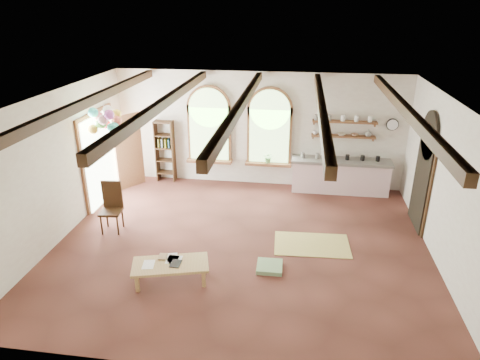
% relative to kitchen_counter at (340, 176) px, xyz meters
% --- Properties ---
extents(floor, '(8.00, 8.00, 0.00)m').
position_rel_kitchen_counter_xyz_m(floor, '(-2.30, -3.20, -0.48)').
color(floor, brown).
rests_on(floor, ground).
extents(ceiling_beams, '(6.20, 6.80, 0.18)m').
position_rel_kitchen_counter_xyz_m(ceiling_beams, '(-2.30, -3.20, 2.62)').
color(ceiling_beams, '#3E2613').
rests_on(ceiling_beams, ceiling).
extents(window_left, '(1.30, 0.28, 2.20)m').
position_rel_kitchen_counter_xyz_m(window_left, '(-3.70, 0.23, 1.16)').
color(window_left, brown).
rests_on(window_left, floor).
extents(window_right, '(1.30, 0.28, 2.20)m').
position_rel_kitchen_counter_xyz_m(window_right, '(-2.00, 0.23, 1.16)').
color(window_right, brown).
rests_on(window_right, floor).
extents(left_doorway, '(0.10, 1.90, 2.50)m').
position_rel_kitchen_counter_xyz_m(left_doorway, '(-6.25, -1.40, 0.67)').
color(left_doorway, brown).
rests_on(left_doorway, floor).
extents(right_doorway, '(0.10, 1.30, 2.40)m').
position_rel_kitchen_counter_xyz_m(right_doorway, '(1.65, -1.70, 0.62)').
color(right_doorway, black).
rests_on(right_doorway, floor).
extents(kitchen_counter, '(2.68, 0.62, 0.94)m').
position_rel_kitchen_counter_xyz_m(kitchen_counter, '(0.00, 0.00, 0.00)').
color(kitchen_counter, beige).
rests_on(kitchen_counter, floor).
extents(wall_shelf_lower, '(1.70, 0.24, 0.04)m').
position_rel_kitchen_counter_xyz_m(wall_shelf_lower, '(0.00, 0.18, 1.07)').
color(wall_shelf_lower, brown).
rests_on(wall_shelf_lower, wall_back).
extents(wall_shelf_upper, '(1.70, 0.24, 0.04)m').
position_rel_kitchen_counter_xyz_m(wall_shelf_upper, '(0.00, 0.18, 1.47)').
color(wall_shelf_upper, brown).
rests_on(wall_shelf_upper, wall_back).
extents(wall_clock, '(0.32, 0.04, 0.32)m').
position_rel_kitchen_counter_xyz_m(wall_clock, '(1.25, 0.25, 1.42)').
color(wall_clock, black).
rests_on(wall_clock, wall_back).
extents(bookshelf, '(0.53, 0.32, 1.80)m').
position_rel_kitchen_counter_xyz_m(bookshelf, '(-5.00, 0.12, 0.42)').
color(bookshelf, '#3E2613').
rests_on(bookshelf, floor).
extents(coffee_table, '(1.53, 0.99, 0.40)m').
position_rel_kitchen_counter_xyz_m(coffee_table, '(-3.43, -4.71, -0.12)').
color(coffee_table, '#A9864D').
rests_on(coffee_table, floor).
extents(side_chair, '(0.50, 0.50, 1.16)m').
position_rel_kitchen_counter_xyz_m(side_chair, '(-5.33, -2.97, -0.14)').
color(side_chair, '#3E2613').
rests_on(side_chair, floor).
extents(floor_mat, '(1.66, 1.07, 0.02)m').
position_rel_kitchen_counter_xyz_m(floor_mat, '(-0.77, -2.99, -0.47)').
color(floor_mat, tan).
rests_on(floor_mat, floor).
extents(floor_cushion, '(0.52, 0.52, 0.09)m').
position_rel_kitchen_counter_xyz_m(floor_cushion, '(-1.62, -4.02, -0.43)').
color(floor_cushion, gray).
rests_on(floor_cushion, floor).
extents(water_jug_a, '(0.29, 0.29, 0.56)m').
position_rel_kitchen_counter_xyz_m(water_jug_a, '(0.80, -0.00, -0.23)').
color(water_jug_a, '#528BB1').
rests_on(water_jug_a, floor).
extents(water_jug_b, '(0.33, 0.33, 0.64)m').
position_rel_kitchen_counter_xyz_m(water_jug_b, '(1.00, 0.00, -0.20)').
color(water_jug_b, '#528BB1').
rests_on(water_jug_b, floor).
extents(balloon_cluster, '(0.73, 0.78, 1.15)m').
position_rel_kitchen_counter_xyz_m(balloon_cluster, '(-5.71, -1.95, 1.86)').
color(balloon_cluster, white).
rests_on(balloon_cluster, floor).
extents(table_book, '(0.18, 0.24, 0.02)m').
position_rel_kitchen_counter_xyz_m(table_book, '(-3.71, -4.52, -0.06)').
color(table_book, olive).
rests_on(table_book, coffee_table).
extents(tablet, '(0.19, 0.27, 0.01)m').
position_rel_kitchen_counter_xyz_m(tablet, '(-3.32, -4.70, -0.07)').
color(tablet, black).
rests_on(tablet, coffee_table).
extents(potted_plant_left, '(0.27, 0.23, 0.30)m').
position_rel_kitchen_counter_xyz_m(potted_plant_left, '(-3.70, 0.12, 0.37)').
color(potted_plant_left, '#598C4C').
rests_on(potted_plant_left, window_left).
extents(potted_plant_right, '(0.27, 0.23, 0.30)m').
position_rel_kitchen_counter_xyz_m(potted_plant_right, '(-2.00, 0.12, 0.37)').
color(potted_plant_right, '#598C4C').
rests_on(potted_plant_right, window_right).
extents(shelf_cup_a, '(0.12, 0.10, 0.10)m').
position_rel_kitchen_counter_xyz_m(shelf_cup_a, '(-0.75, 0.18, 1.14)').
color(shelf_cup_a, white).
rests_on(shelf_cup_a, wall_shelf_lower).
extents(shelf_cup_b, '(0.10, 0.10, 0.09)m').
position_rel_kitchen_counter_xyz_m(shelf_cup_b, '(-0.40, 0.18, 1.14)').
color(shelf_cup_b, beige).
rests_on(shelf_cup_b, wall_shelf_lower).
extents(shelf_bowl_a, '(0.22, 0.22, 0.05)m').
position_rel_kitchen_counter_xyz_m(shelf_bowl_a, '(-0.05, 0.18, 1.12)').
color(shelf_bowl_a, beige).
rests_on(shelf_bowl_a, wall_shelf_lower).
extents(shelf_bowl_b, '(0.20, 0.20, 0.06)m').
position_rel_kitchen_counter_xyz_m(shelf_bowl_b, '(0.30, 0.18, 1.12)').
color(shelf_bowl_b, '#8C664C').
rests_on(shelf_bowl_b, wall_shelf_lower).
extents(shelf_vase, '(0.18, 0.18, 0.19)m').
position_rel_kitchen_counter_xyz_m(shelf_vase, '(0.65, 0.18, 1.19)').
color(shelf_vase, slate).
rests_on(shelf_vase, wall_shelf_lower).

